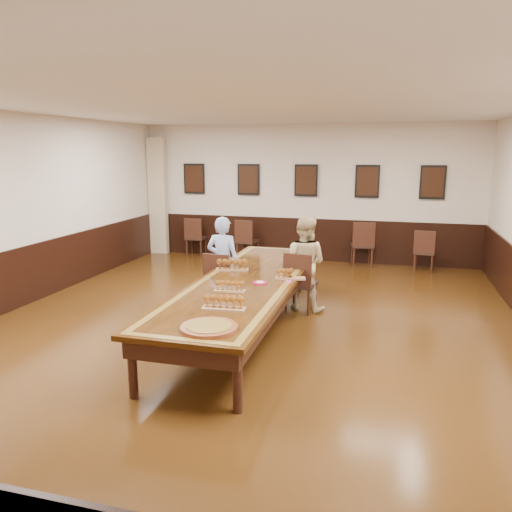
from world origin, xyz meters
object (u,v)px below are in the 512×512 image
(spare_chair_a, at_px, (196,237))
(spare_chair_d, at_px, (425,251))
(person_woman, at_px, (304,263))
(chair_woman, at_px, (301,282))
(spare_chair_b, at_px, (248,240))
(conference_table, at_px, (247,289))
(person_man, at_px, (223,262))
(spare_chair_c, at_px, (362,244))
(chair_man, at_px, (221,280))
(carved_platter, at_px, (209,327))

(spare_chair_a, height_order, spare_chair_d, spare_chair_a)
(spare_chair_d, height_order, person_woman, person_woman)
(chair_woman, height_order, spare_chair_b, chair_woman)
(conference_table, bearing_deg, spare_chair_b, 106.11)
(spare_chair_a, bearing_deg, person_woman, 130.79)
(chair_woman, xyz_separation_m, spare_chair_b, (-1.94, 3.53, -0.01))
(spare_chair_a, xyz_separation_m, person_man, (2.01, -3.78, 0.29))
(spare_chair_d, relative_size, conference_table, 0.18)
(spare_chair_c, distance_m, person_woman, 3.57)
(spare_chair_a, xyz_separation_m, spare_chair_c, (4.07, -0.10, 0.04))
(spare_chair_b, bearing_deg, chair_woman, 128.06)
(spare_chair_c, bearing_deg, chair_man, 51.10)
(chair_man, bearing_deg, spare_chair_c, -115.99)
(chair_man, relative_size, carved_platter, 1.32)
(chair_woman, relative_size, spare_chair_d, 1.07)
(spare_chair_b, distance_m, spare_chair_d, 4.03)
(spare_chair_c, height_order, person_woman, person_woman)
(spare_chair_c, relative_size, conference_table, 0.21)
(spare_chair_c, bearing_deg, conference_table, 63.34)
(person_woman, height_order, carved_platter, person_woman)
(person_man, bearing_deg, person_woman, -168.84)
(person_man, distance_m, person_woman, 1.34)
(spare_chair_a, height_order, carved_platter, spare_chair_a)
(chair_woman, xyz_separation_m, conference_table, (-0.61, -1.06, 0.12))
(chair_woman, xyz_separation_m, spare_chair_d, (2.09, 3.40, -0.03))
(spare_chair_a, xyz_separation_m, person_woman, (3.34, -3.58, 0.30))
(spare_chair_d, bearing_deg, spare_chair_b, 6.16)
(chair_man, height_order, spare_chair_d, chair_man)
(person_man, relative_size, carved_platter, 2.11)
(spare_chair_d, bearing_deg, conference_table, 66.83)
(spare_chair_d, xyz_separation_m, person_woman, (-2.08, -3.29, 0.31))
(chair_woman, relative_size, spare_chair_c, 0.96)
(spare_chair_c, relative_size, spare_chair_d, 1.12)
(spare_chair_a, bearing_deg, conference_table, 117.55)
(spare_chair_c, bearing_deg, person_woman, 67.76)
(carved_platter, bearing_deg, chair_woman, 82.37)
(spare_chair_d, distance_m, person_man, 4.88)
(spare_chair_d, height_order, person_man, person_man)
(spare_chair_b, relative_size, conference_table, 0.20)
(spare_chair_c, bearing_deg, carved_platter, 69.80)
(spare_chair_b, distance_m, conference_table, 4.78)
(person_man, height_order, conference_table, person_man)
(chair_man, height_order, carved_platter, chair_man)
(chair_woman, bearing_deg, chair_man, 17.17)
(spare_chair_c, bearing_deg, chair_woman, 67.85)
(spare_chair_c, xyz_separation_m, spare_chair_d, (1.34, -0.19, -0.05))
(person_woman, distance_m, carved_platter, 3.26)
(spare_chair_b, bearing_deg, conference_table, 115.42)
(spare_chair_c, relative_size, person_woman, 0.67)
(chair_man, height_order, chair_woman, chair_woman)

